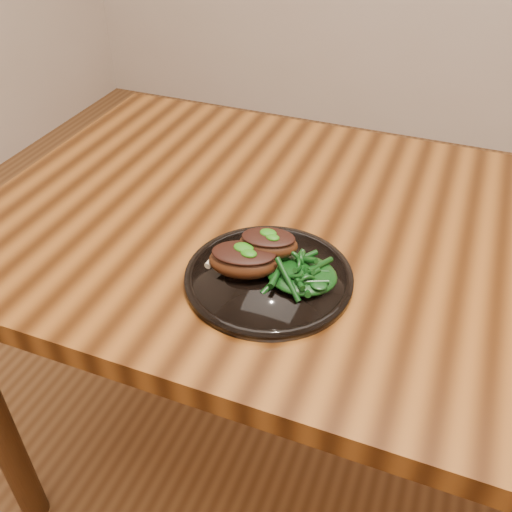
{
  "coord_description": "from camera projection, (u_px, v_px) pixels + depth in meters",
  "views": [
    {
      "loc": [
        0.01,
        -0.8,
        1.32
      ],
      "look_at": [
        -0.25,
        -0.16,
        0.78
      ],
      "focal_mm": 40.0,
      "sensor_mm": 36.0,
      "label": 1
    }
  ],
  "objects": [
    {
      "name": "desk",
      "position": [
        420.0,
        288.0,
        0.99
      ],
      "size": [
        1.6,
        0.8,
        0.75
      ],
      "color": "black",
      "rests_on": "ground"
    },
    {
      "name": "plate",
      "position": [
        269.0,
        277.0,
        0.87
      ],
      "size": [
        0.26,
        0.26,
        0.02
      ],
      "color": "black",
      "rests_on": "desk"
    },
    {
      "name": "lamb_chop_front",
      "position": [
        244.0,
        260.0,
        0.86
      ],
      "size": [
        0.12,
        0.09,
        0.05
      ],
      "color": "#3B1B0B",
      "rests_on": "plate"
    },
    {
      "name": "lamb_chop_back",
      "position": [
        268.0,
        243.0,
        0.87
      ],
      "size": [
        0.1,
        0.08,
        0.04
      ],
      "color": "#3B1B0B",
      "rests_on": "plate"
    },
    {
      "name": "herb_smear",
      "position": [
        262.0,
        248.0,
        0.92
      ],
      "size": [
        0.08,
        0.05,
        0.01
      ],
      "primitive_type": "ellipsoid",
      "color": "#104807",
      "rests_on": "plate"
    },
    {
      "name": "greens_heap",
      "position": [
        302.0,
        271.0,
        0.85
      ],
      "size": [
        0.11,
        0.1,
        0.04
      ],
      "color": "black",
      "rests_on": "plate"
    }
  ]
}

